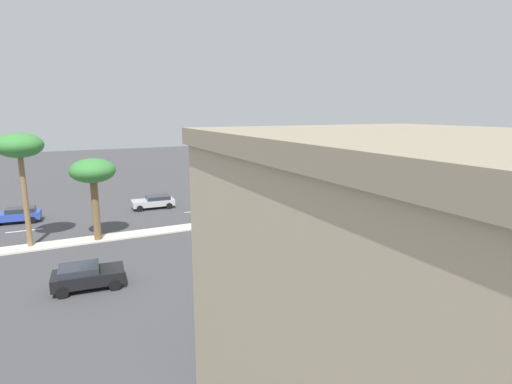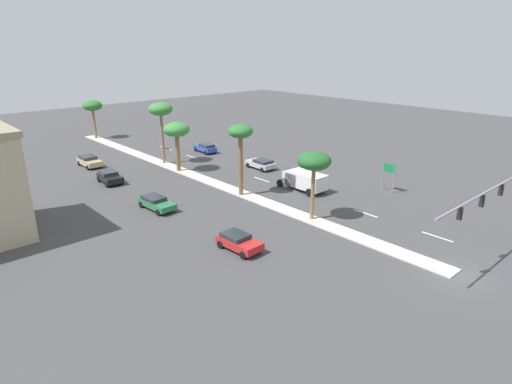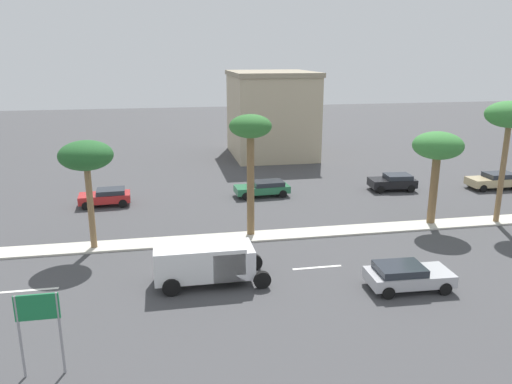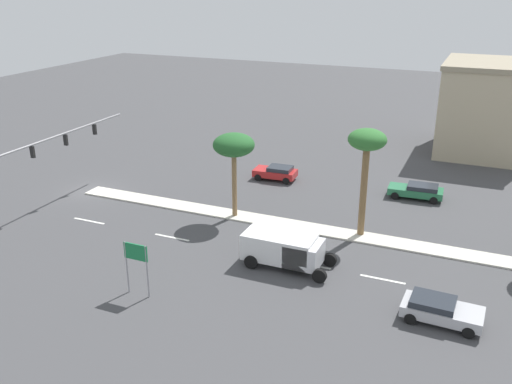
{
  "view_description": "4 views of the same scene",
  "coord_description": "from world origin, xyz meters",
  "px_view_note": "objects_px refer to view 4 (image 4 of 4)",
  "views": [
    {
      "loc": [
        -32.74,
        38.6,
        10.0
      ],
      "look_at": [
        2.78,
        21.11,
        1.96
      ],
      "focal_mm": 28.16,
      "sensor_mm": 36.0,
      "label": 1
    },
    {
      "loc": [
        -29.34,
        -10.68,
        15.95
      ],
      "look_at": [
        -3.04,
        18.32,
        2.4
      ],
      "focal_mm": 30.22,
      "sensor_mm": 36.0,
      "label": 2
    },
    {
      "loc": [
        30.08,
        18.33,
        11.62
      ],
      "look_at": [
        -1.31,
        24.22,
        2.68
      ],
      "focal_mm": 35.31,
      "sensor_mm": 36.0,
      "label": 3
    },
    {
      "loc": [
        36.15,
        31.14,
        17.46
      ],
      "look_at": [
        2.71,
        16.81,
        3.41
      ],
      "focal_mm": 39.16,
      "sensor_mm": 36.0,
      "label": 4
    }
  ],
  "objects_px": {
    "sedan_silver_right": "(440,310)",
    "commercial_building": "(486,108)",
    "directional_road_sign": "(136,258)",
    "sedan_green_front": "(417,191)",
    "sedan_red_left": "(276,172)",
    "box_truck": "(287,249)",
    "palm_tree_front": "(367,146)",
    "traffic_signal_gantry": "(15,172)",
    "palm_tree_leading": "(234,146)"
  },
  "relations": [
    {
      "from": "palm_tree_leading",
      "to": "sedan_green_front",
      "type": "height_order",
      "value": "palm_tree_leading"
    },
    {
      "from": "traffic_signal_gantry",
      "to": "sedan_green_front",
      "type": "bearing_deg",
      "value": 123.09
    },
    {
      "from": "directional_road_sign",
      "to": "box_truck",
      "type": "height_order",
      "value": "directional_road_sign"
    },
    {
      "from": "palm_tree_leading",
      "to": "box_truck",
      "type": "bearing_deg",
      "value": 47.42
    },
    {
      "from": "sedan_green_front",
      "to": "sedan_red_left",
      "type": "distance_m",
      "value": 12.6
    },
    {
      "from": "commercial_building",
      "to": "box_truck",
      "type": "bearing_deg",
      "value": -17.68
    },
    {
      "from": "sedan_red_left",
      "to": "directional_road_sign",
      "type": "bearing_deg",
      "value": -0.43
    },
    {
      "from": "directional_road_sign",
      "to": "sedan_green_front",
      "type": "relative_size",
      "value": 0.72
    },
    {
      "from": "directional_road_sign",
      "to": "box_truck",
      "type": "distance_m",
      "value": 9.55
    },
    {
      "from": "box_truck",
      "to": "palm_tree_leading",
      "type": "bearing_deg",
      "value": -132.58
    },
    {
      "from": "sedan_green_front",
      "to": "box_truck",
      "type": "distance_m",
      "value": 16.61
    },
    {
      "from": "commercial_building",
      "to": "palm_tree_leading",
      "type": "bearing_deg",
      "value": -32.6
    },
    {
      "from": "directional_road_sign",
      "to": "sedan_red_left",
      "type": "distance_m",
      "value": 21.84
    },
    {
      "from": "sedan_silver_right",
      "to": "sedan_green_front",
      "type": "xyz_separation_m",
      "value": [
        -17.99,
        -3.77,
        -0.02
      ]
    },
    {
      "from": "directional_road_sign",
      "to": "commercial_building",
      "type": "xyz_separation_m",
      "value": [
        -38.71,
        17.01,
        2.36
      ]
    },
    {
      "from": "commercial_building",
      "to": "palm_tree_front",
      "type": "height_order",
      "value": "commercial_building"
    },
    {
      "from": "palm_tree_front",
      "to": "box_truck",
      "type": "distance_m",
      "value": 9.09
    },
    {
      "from": "traffic_signal_gantry",
      "to": "sedan_silver_right",
      "type": "distance_m",
      "value": 30.42
    },
    {
      "from": "sedan_silver_right",
      "to": "sedan_red_left",
      "type": "xyz_separation_m",
      "value": [
        -17.65,
        -16.36,
        -0.0
      ]
    },
    {
      "from": "palm_tree_front",
      "to": "directional_road_sign",
      "type": "bearing_deg",
      "value": -37.63
    },
    {
      "from": "sedan_silver_right",
      "to": "box_truck",
      "type": "relative_size",
      "value": 0.74
    },
    {
      "from": "commercial_building",
      "to": "directional_road_sign",
      "type": "bearing_deg",
      "value": -23.72
    },
    {
      "from": "sedan_green_front",
      "to": "box_truck",
      "type": "relative_size",
      "value": 0.78
    },
    {
      "from": "commercial_building",
      "to": "palm_tree_leading",
      "type": "height_order",
      "value": "commercial_building"
    },
    {
      "from": "traffic_signal_gantry",
      "to": "sedan_silver_right",
      "type": "bearing_deg",
      "value": 88.56
    },
    {
      "from": "palm_tree_front",
      "to": "commercial_building",
      "type": "bearing_deg",
      "value": 164.9
    },
    {
      "from": "palm_tree_leading",
      "to": "sedan_silver_right",
      "type": "height_order",
      "value": "palm_tree_leading"
    },
    {
      "from": "directional_road_sign",
      "to": "palm_tree_front",
      "type": "relative_size",
      "value": 0.42
    },
    {
      "from": "sedan_silver_right",
      "to": "traffic_signal_gantry",
      "type": "bearing_deg",
      "value": -91.44
    },
    {
      "from": "palm_tree_front",
      "to": "palm_tree_leading",
      "type": "bearing_deg",
      "value": -87.0
    },
    {
      "from": "commercial_building",
      "to": "sedan_red_left",
      "type": "bearing_deg",
      "value": -44.85
    },
    {
      "from": "sedan_silver_right",
      "to": "directional_road_sign",
      "type": "bearing_deg",
      "value": -75.98
    },
    {
      "from": "palm_tree_leading",
      "to": "commercial_building",
      "type": "bearing_deg",
      "value": 147.4
    },
    {
      "from": "sedan_red_left",
      "to": "box_truck",
      "type": "distance_m",
      "value": 16.54
    },
    {
      "from": "sedan_silver_right",
      "to": "commercial_building",
      "type": "bearing_deg",
      "value": 179.21
    },
    {
      "from": "sedan_green_front",
      "to": "sedan_red_left",
      "type": "relative_size",
      "value": 1.15
    },
    {
      "from": "sedan_silver_right",
      "to": "sedan_red_left",
      "type": "height_order",
      "value": "sedan_red_left"
    },
    {
      "from": "palm_tree_front",
      "to": "box_truck",
      "type": "xyz_separation_m",
      "value": [
        6.47,
        -3.32,
        -5.46
      ]
    },
    {
      "from": "traffic_signal_gantry",
      "to": "sedan_silver_right",
      "type": "relative_size",
      "value": 4.28
    },
    {
      "from": "directional_road_sign",
      "to": "palm_tree_leading",
      "type": "distance_m",
      "value": 13.01
    },
    {
      "from": "directional_road_sign",
      "to": "palm_tree_leading",
      "type": "height_order",
      "value": "palm_tree_leading"
    },
    {
      "from": "sedan_red_left",
      "to": "box_truck",
      "type": "bearing_deg",
      "value": 23.58
    },
    {
      "from": "traffic_signal_gantry",
      "to": "palm_tree_leading",
      "type": "bearing_deg",
      "value": 118.84
    },
    {
      "from": "traffic_signal_gantry",
      "to": "sedan_green_front",
      "type": "distance_m",
      "value": 31.75
    },
    {
      "from": "sedan_red_left",
      "to": "sedan_green_front",
      "type": "bearing_deg",
      "value": 91.51
    },
    {
      "from": "commercial_building",
      "to": "sedan_green_front",
      "type": "bearing_deg",
      "value": -14.37
    },
    {
      "from": "commercial_building",
      "to": "sedan_green_front",
      "type": "distance_m",
      "value": 17.61
    },
    {
      "from": "palm_tree_front",
      "to": "sedan_red_left",
      "type": "height_order",
      "value": "palm_tree_front"
    },
    {
      "from": "commercial_building",
      "to": "box_truck",
      "type": "xyz_separation_m",
      "value": [
        32.08,
        -10.23,
        -3.52
      ]
    },
    {
      "from": "sedan_silver_right",
      "to": "sedan_red_left",
      "type": "relative_size",
      "value": 1.09
    }
  ]
}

